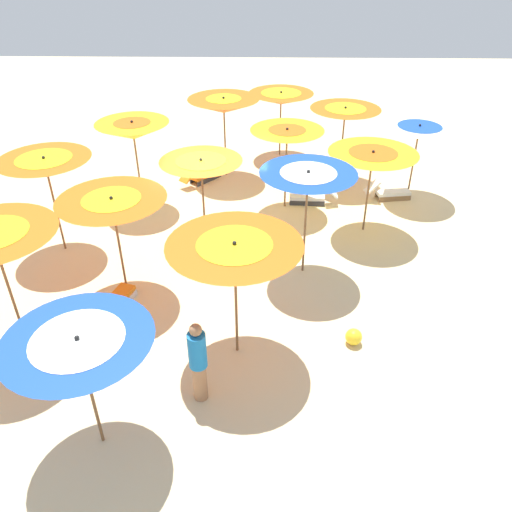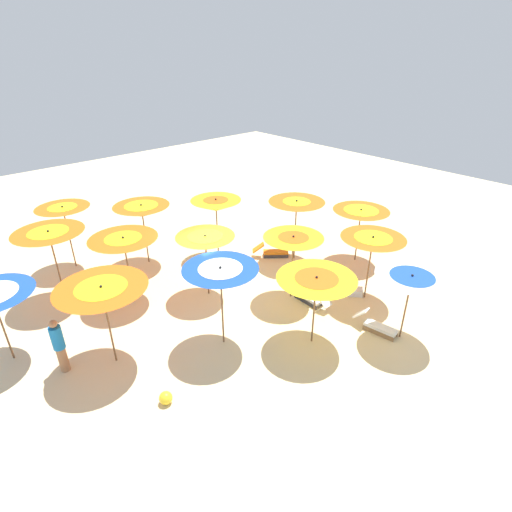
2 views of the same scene
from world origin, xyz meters
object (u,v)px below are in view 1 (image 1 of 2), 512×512
(beach_umbrella_2, at_px, (133,131))
(beach_umbrella_0, at_px, (281,98))
(beach_umbrella_6, at_px, (287,136))
(beachgoer_0, at_px, (198,361))
(beach_umbrella_10, at_px, (419,131))
(beach_umbrella_13, at_px, (235,255))
(lounger_4, at_px, (116,299))
(beach_umbrella_11, at_px, (372,160))
(beach_umbrella_7, at_px, (201,169))
(beach_umbrella_1, at_px, (224,106))
(lounger_2, at_px, (202,175))
(beach_umbrella_5, at_px, (345,114))
(lounger_0, at_px, (311,197))
(beach_umbrella_14, at_px, (79,348))
(lounger_3, at_px, (323,177))
(beach_umbrella_3, at_px, (46,167))
(beach_ball, at_px, (354,337))
(beach_umbrella_12, at_px, (308,180))
(lounger_1, at_px, (390,192))
(beach_umbrella_8, at_px, (112,206))

(beach_umbrella_2, bearing_deg, beach_umbrella_0, -46.08)
(beach_umbrella_2, bearing_deg, beach_umbrella_6, -90.09)
(beachgoer_0, bearing_deg, beach_umbrella_10, -128.30)
(beach_umbrella_13, bearing_deg, beach_umbrella_0, -5.68)
(beach_umbrella_0, distance_m, lounger_4, 9.32)
(beach_umbrella_11, bearing_deg, beach_umbrella_7, 99.76)
(beach_umbrella_1, xyz_separation_m, lounger_2, (-0.52, 0.69, -2.00))
(beach_umbrella_13, bearing_deg, beach_umbrella_5, -19.96)
(beach_umbrella_1, height_order, lounger_0, beach_umbrella_1)
(beach_umbrella_14, distance_m, lounger_4, 3.75)
(beach_umbrella_13, height_order, lounger_0, beach_umbrella_13)
(beach_umbrella_1, distance_m, beach_umbrella_6, 2.79)
(lounger_3, bearing_deg, beach_umbrella_3, 171.86)
(lounger_2, xyz_separation_m, beachgoer_0, (-8.57, -0.91, 0.63))
(beach_umbrella_6, distance_m, lounger_3, 2.70)
(lounger_2, bearing_deg, beach_ball, -112.51)
(beach_umbrella_10, xyz_separation_m, lounger_4, (-5.41, 7.29, -1.73))
(beach_umbrella_6, height_order, beach_umbrella_7, beach_umbrella_6)
(beach_umbrella_3, relative_size, beach_umbrella_6, 1.06)
(beach_umbrella_2, distance_m, beach_umbrella_12, 5.42)
(beach_umbrella_5, bearing_deg, beach_umbrella_1, 85.17)
(beach_umbrella_14, bearing_deg, lounger_1, -35.94)
(beach_ball, bearing_deg, beach_umbrella_8, 71.68)
(beach_umbrella_12, height_order, lounger_2, beach_umbrella_12)
(beach_umbrella_7, bearing_deg, beach_umbrella_3, 96.42)
(beachgoer_0, bearing_deg, beach_umbrella_3, -54.22)
(beach_umbrella_14, bearing_deg, beach_umbrella_12, -35.66)
(lounger_0, xyz_separation_m, lounger_2, (1.39, 3.25, 0.01))
(lounger_4, bearing_deg, beach_umbrella_1, 2.05)
(beach_umbrella_12, height_order, lounger_0, beach_umbrella_12)
(beach_umbrella_2, bearing_deg, beach_umbrella_8, -173.07)
(beach_umbrella_7, xyz_separation_m, lounger_0, (2.17, -2.78, -1.79))
(beach_umbrella_12, distance_m, lounger_0, 3.99)
(lounger_1, bearing_deg, beach_umbrella_5, 126.60)
(beach_umbrella_5, height_order, lounger_1, beach_umbrella_5)
(lounger_2, bearing_deg, lounger_4, -149.84)
(beach_umbrella_7, height_order, beach_umbrella_11, beach_umbrella_7)
(lounger_2, height_order, beach_ball, lounger_2)
(beach_umbrella_6, height_order, beach_umbrella_11, beach_umbrella_6)
(beach_umbrella_7, bearing_deg, beach_umbrella_10, -64.08)
(lounger_0, bearing_deg, beach_umbrella_5, -119.17)
(beach_umbrella_11, xyz_separation_m, beach_umbrella_13, (-4.56, 3.07, 0.20))
(beach_umbrella_12, bearing_deg, beach_umbrella_6, 6.00)
(beach_umbrella_2, bearing_deg, lounger_1, -85.91)
(beach_umbrella_8, relative_size, beach_umbrella_14, 1.06)
(beach_umbrella_10, relative_size, beach_umbrella_13, 0.89)
(lounger_3, xyz_separation_m, lounger_4, (-6.16, 4.85, -0.00))
(beach_umbrella_1, distance_m, beach_umbrella_8, 6.40)
(beach_ball, bearing_deg, beach_umbrella_11, -11.21)
(beachgoer_0, bearing_deg, beach_umbrella_12, -121.19)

